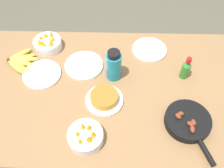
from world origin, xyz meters
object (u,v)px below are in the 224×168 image
(hot_sauce_bottle, at_px, (186,69))
(fruit_bowl_citrus, at_px, (48,43))
(empty_plate_near_front, at_px, (149,50))
(fruit_bowl_mango, at_px, (86,136))
(water_bottle, at_px, (114,65))
(empty_plate_far_left, at_px, (84,65))
(skillet, at_px, (188,122))
(frittata_plate_center, at_px, (104,98))
(banana_bunch, at_px, (20,61))
(empty_plate_far_right, at_px, (42,74))

(hot_sauce_bottle, bearing_deg, fruit_bowl_citrus, 165.34)
(empty_plate_near_front, relative_size, fruit_bowl_mango, 1.28)
(fruit_bowl_mango, height_order, hot_sauce_bottle, hot_sauce_bottle)
(water_bottle, xyz_separation_m, hot_sauce_bottle, (0.43, 0.01, -0.03))
(empty_plate_near_front, relative_size, empty_plate_far_left, 0.94)
(skillet, bearing_deg, frittata_plate_center, -126.19)
(empty_plate_far_left, xyz_separation_m, hot_sauce_bottle, (0.62, -0.06, 0.06))
(skillet, height_order, fruit_bowl_mango, fruit_bowl_mango)
(skillet, relative_size, empty_plate_far_left, 1.48)
(frittata_plate_center, height_order, empty_plate_far_left, frittata_plate_center)
(skillet, distance_m, frittata_plate_center, 0.46)
(frittata_plate_center, distance_m, hot_sauce_bottle, 0.52)
(water_bottle, bearing_deg, hot_sauce_bottle, 1.23)
(skillet, xyz_separation_m, water_bottle, (-0.39, 0.32, 0.07))
(skillet, bearing_deg, hot_sauce_bottle, 155.12)
(skillet, distance_m, hot_sauce_bottle, 0.33)
(frittata_plate_center, distance_m, fruit_bowl_citrus, 0.58)
(fruit_bowl_mango, bearing_deg, empty_plate_far_left, 96.83)
(banana_bunch, xyz_separation_m, empty_plate_far_left, (0.41, -0.02, -0.01))
(banana_bunch, xyz_separation_m, empty_plate_far_right, (0.16, -0.10, -0.01))
(empty_plate_near_front, xyz_separation_m, empty_plate_far_right, (-0.67, -0.23, 0.00))
(empty_plate_far_left, xyz_separation_m, empty_plate_far_right, (-0.25, -0.08, 0.00))
(empty_plate_far_left, distance_m, fruit_bowl_mango, 0.50)
(fruit_bowl_mango, xyz_separation_m, fruit_bowl_citrus, (-0.32, 0.66, 0.00))
(frittata_plate_center, distance_m, water_bottle, 0.20)
(frittata_plate_center, xyz_separation_m, fruit_bowl_mango, (-0.08, -0.23, 0.01))
(frittata_plate_center, bearing_deg, empty_plate_far_right, 155.29)
(frittata_plate_center, height_order, fruit_bowl_mango, fruit_bowl_mango)
(empty_plate_near_front, distance_m, empty_plate_far_left, 0.45)
(water_bottle, relative_size, hot_sauce_bottle, 1.29)
(frittata_plate_center, xyz_separation_m, hot_sauce_bottle, (0.47, 0.19, 0.04))
(empty_plate_near_front, height_order, empty_plate_far_left, same)
(banana_bunch, relative_size, fruit_bowl_mango, 1.34)
(banana_bunch, distance_m, empty_plate_far_left, 0.41)
(banana_bunch, xyz_separation_m, empty_plate_near_front, (0.83, 0.14, -0.01))
(empty_plate_far_right, bearing_deg, banana_bunch, 148.84)
(skillet, height_order, empty_plate_far_left, skillet)
(banana_bunch, bearing_deg, empty_plate_far_left, -2.26)
(banana_bunch, xyz_separation_m, frittata_plate_center, (0.55, -0.28, 0.01))
(fruit_bowl_mango, relative_size, fruit_bowl_citrus, 0.97)
(fruit_bowl_citrus, height_order, water_bottle, water_bottle)
(frittata_plate_center, bearing_deg, fruit_bowl_mango, -109.18)
(fruit_bowl_mango, distance_m, fruit_bowl_citrus, 0.73)
(skillet, distance_m, fruit_bowl_mango, 0.53)
(empty_plate_near_front, xyz_separation_m, fruit_bowl_mango, (-0.36, -0.65, 0.03))
(fruit_bowl_mango, bearing_deg, skillet, 10.72)
(water_bottle, height_order, hot_sauce_bottle, water_bottle)
(empty_plate_far_right, height_order, fruit_bowl_citrus, fruit_bowl_citrus)
(banana_bunch, xyz_separation_m, fruit_bowl_citrus, (0.15, 0.15, 0.02))
(fruit_bowl_mango, bearing_deg, banana_bunch, 132.48)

